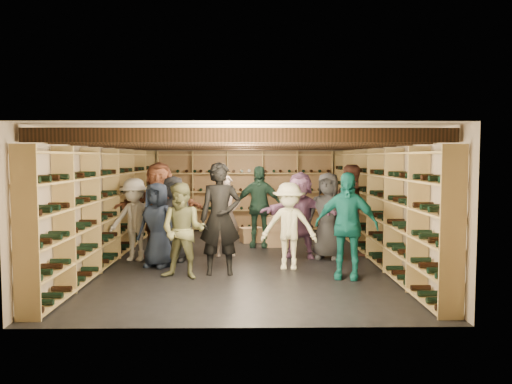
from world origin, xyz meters
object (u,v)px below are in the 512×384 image
object	(u,v)px
person_1	(220,219)
person_4	(346,225)
person_10	(258,206)
person_3	(289,226)
person_2	(183,231)
crate_loose	(268,234)
person_6	(157,225)
person_11	(300,215)
person_9	(135,220)
crate_stack_right	(251,235)
person_0	(174,219)
person_12	(328,216)
person_7	(226,216)
person_8	(354,211)
person_5	(159,209)
crate_stack_left	(278,231)

from	to	relation	value
person_1	person_4	distance (m)	2.10
person_10	person_3	bearing A→B (deg)	-69.19
person_1	person_2	distance (m)	0.69
person_4	person_3	bearing A→B (deg)	158.46
crate_loose	person_6	distance (m)	4.02
person_11	person_3	bearing A→B (deg)	-89.17
person_9	person_10	bearing A→B (deg)	41.29
crate_stack_right	person_0	xyz separation A→B (m)	(-1.50, -2.11, 0.65)
person_4	person_12	size ratio (longest dim) A/B	1.03
crate_stack_right	person_4	xyz separation A→B (m)	(1.54, -3.52, 0.70)
person_7	person_1	bearing A→B (deg)	-107.13
person_7	person_6	bearing A→B (deg)	-157.34
crate_loose	person_8	distance (m)	3.10
person_5	person_9	distance (m)	0.57
crate_stack_left	person_8	world-z (taller)	person_8
person_2	person_4	size ratio (longest dim) A/B	0.90
person_2	person_6	bearing A→B (deg)	136.60
person_8	person_9	world-z (taller)	person_8
person_3	person_10	xyz separation A→B (m)	(-0.50, 2.23, 0.13)
person_9	person_8	bearing A→B (deg)	13.65
person_0	crate_stack_left	bearing A→B (deg)	39.45
person_6	person_3	bearing A→B (deg)	18.13
crate_loose	person_0	xyz separation A→B (m)	(-1.93, -2.83, 0.73)
crate_stack_left	person_10	distance (m)	0.70
person_6	crate_stack_right	bearing A→B (deg)	79.93
person_10	person_2	bearing A→B (deg)	-105.81
crate_stack_right	person_8	world-z (taller)	person_8
person_2	person_8	xyz separation A→B (m)	(3.16, 1.71, 0.14)
person_8	person_11	distance (m)	1.07
person_2	person_6	world-z (taller)	person_2
person_10	person_12	size ratio (longest dim) A/B	1.06
person_10	crate_loose	bearing A→B (deg)	86.48
person_6	person_1	bearing A→B (deg)	-3.56
person_6	person_8	size ratio (longest dim) A/B	0.83
person_1	person_6	world-z (taller)	person_1
person_5	person_8	bearing A→B (deg)	-3.19
person_8	person_9	distance (m)	4.29
person_4	person_9	bearing A→B (deg)	175.24
person_0	person_1	world-z (taller)	person_1
crate_stack_right	person_1	distance (m)	3.35
crate_stack_right	person_11	xyz separation A→B (m)	(0.95, -1.81, 0.68)
person_9	person_11	distance (m)	3.22
crate_stack_left	person_4	xyz separation A→B (m)	(0.96, -2.92, 0.53)
person_1	person_9	xyz separation A→B (m)	(-1.71, 1.16, -0.16)
person_8	person_10	bearing A→B (deg)	140.53
person_4	person_6	distance (m)	3.38
crate_stack_left	person_5	xyz separation A→B (m)	(-2.43, -1.08, 0.61)
person_2	person_4	xyz separation A→B (m)	(2.68, -0.01, 0.09)
person_2	person_8	world-z (taller)	person_8
person_8	person_5	bearing A→B (deg)	171.46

